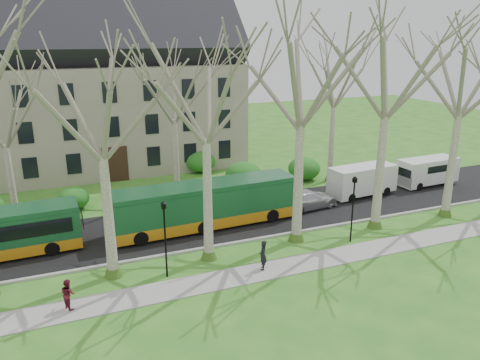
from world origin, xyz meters
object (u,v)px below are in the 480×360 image
Objects in this scene: van_a at (362,181)px; pedestrian_b at (68,294)px; sedan at (307,199)px; pedestrian_a at (263,255)px; bus_follow at (206,204)px; van_b at (428,172)px.

van_a is 24.71m from pedestrian_b.
pedestrian_a is at bearing 127.86° from sedan.
pedestrian_a is 10.33m from pedestrian_b.
pedestrian_b is (-23.21, -8.46, -0.48)m from van_a.
pedestrian_a reaches higher than sedan.
pedestrian_a is (-12.88, -8.46, -0.38)m from van_a.
bus_follow reaches higher than van_a.
van_a reaches higher than sedan.
van_a reaches higher than pedestrian_b.
van_b is 3.17× the size of pedestrian_a.
van_b is at bearing 1.78° from bus_follow.
van_a is (13.85, 1.35, -0.36)m from bus_follow.
van_a reaches higher than pedestrian_a.
van_a is at bearing 3.25° from bus_follow.
bus_follow is 8.44× the size of pedestrian_b.
sedan is at bearing -91.96° from pedestrian_b.
bus_follow is at bearing -179.02° from van_a.
van_a is at bearing -88.89° from sedan.
van_b is 31.44m from pedestrian_b.
pedestrian_b is at bearing -145.12° from bus_follow.
pedestrian_b is (-30.24, -8.60, -0.44)m from van_b.
bus_follow is at bearing 84.41° from sedan.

